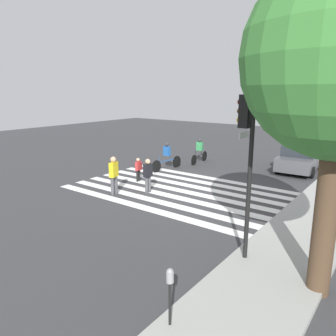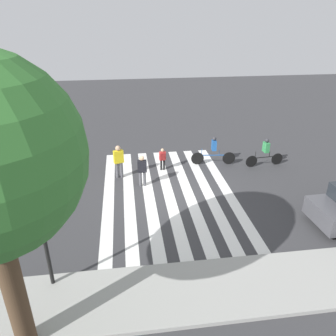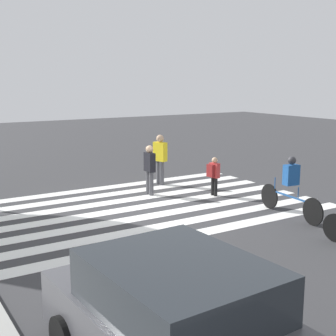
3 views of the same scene
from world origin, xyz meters
name	(u,v)px [view 1 (image 1 of 3)]	position (x,y,z in m)	size (l,w,h in m)	color
ground_plane	(178,190)	(0.00, 0.00, 0.00)	(60.00, 60.00, 0.00)	#38383A
sidewalk_curb	(316,218)	(0.00, 6.25, 0.07)	(36.00, 2.50, 0.14)	#9E9E99
crosswalk_stripes	(178,190)	(0.00, 0.00, 0.00)	(6.13, 10.00, 0.01)	white
traffic_light	(247,143)	(4.39, 5.26, 3.34)	(0.60, 0.50, 4.77)	black
parking_meter	(170,285)	(7.81, 5.31, 1.02)	(0.15, 0.15, 1.37)	black
pedestrian_adult_yellow_jacket	(148,174)	(1.16, -0.87, 0.91)	(0.45, 0.24, 1.61)	#4C4C51
pedestrian_adult_blue_shirt	(139,168)	(-0.03, -2.53, 0.73)	(0.36, 0.32, 1.25)	black
pedestrian_adult_tall_backpack	(114,173)	(2.29, -1.94, 1.00)	(0.53, 0.36, 1.77)	#4C4C51
cyclist_mid_street	(200,150)	(-5.75, -2.31, 0.87)	(2.22, 0.42, 1.62)	black
cyclist_near_curb	(167,156)	(-2.96, -2.88, 0.87)	(2.48, 0.42, 1.66)	black
car_parked_far_curb	(300,158)	(-7.34, 3.61, 0.80)	(4.09, 2.19, 1.60)	#4C4C51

